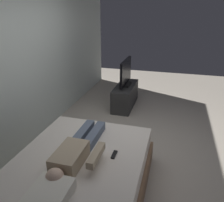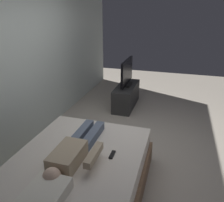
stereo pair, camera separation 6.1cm
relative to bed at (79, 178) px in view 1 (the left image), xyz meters
name	(u,v)px [view 1 (the left image)]	position (x,y,z in m)	size (l,w,h in m)	color
ground_plane	(133,151)	(1.08, -0.45, -0.26)	(10.00, 10.00, 0.00)	#ADA393
back_wall	(39,53)	(1.48, 1.33, 1.14)	(6.40, 0.10, 2.80)	silver
bed	(79,178)	(0.00, 0.00, 0.00)	(1.94, 1.52, 0.54)	brown
pillow	(47,198)	(-0.65, 0.00, 0.34)	(0.48, 0.34, 0.12)	silver
person	(76,151)	(0.03, 0.03, 0.36)	(1.26, 0.46, 0.18)	tan
remote	(114,155)	(0.18, -0.38, 0.29)	(0.15, 0.04, 0.02)	black
tv_stand	(125,96)	(2.81, 0.09, -0.01)	(1.10, 0.40, 0.50)	#2D2D2D
tv	(126,73)	(2.81, 0.09, 0.52)	(0.88, 0.20, 0.59)	black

